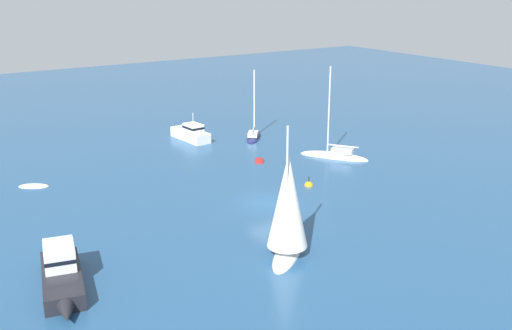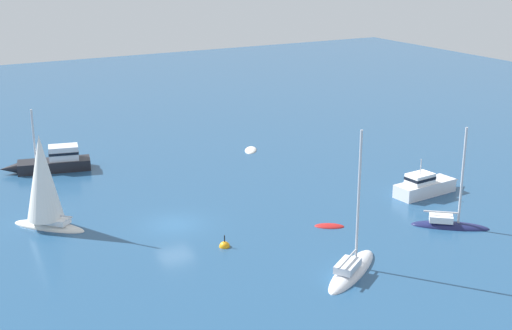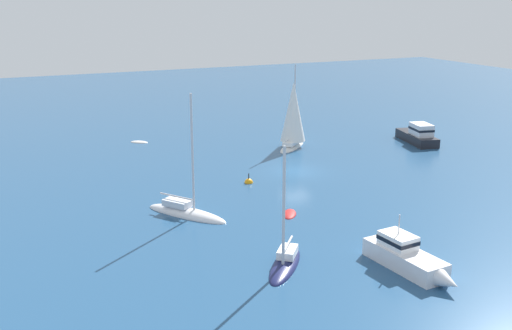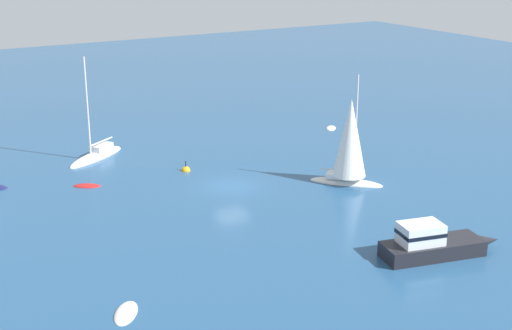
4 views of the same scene
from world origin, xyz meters
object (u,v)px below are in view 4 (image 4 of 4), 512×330
object	(u,v)px
dinghy	(87,186)
sloop_1	(350,144)
sloop	(96,156)
rib	(331,128)
channel_buoy	(186,171)
rib_1	(126,314)
launch	(433,243)

from	to	relation	value
dinghy	sloop_1	world-z (taller)	sloop_1
sloop	rib	xyz separation A→B (m)	(-2.35, -23.50, -0.15)
sloop_1	channel_buoy	bearing A→B (deg)	-176.40
rib	channel_buoy	size ratio (longest dim) A/B	1.79
sloop	sloop_1	bearing A→B (deg)	97.66
rib	dinghy	world-z (taller)	dinghy
sloop_1	channel_buoy	distance (m)	13.75
rib	sloop_1	bearing A→B (deg)	-170.81
rib_1	channel_buoy	distance (m)	23.43
launch	channel_buoy	world-z (taller)	launch
sloop	rib	bearing A→B (deg)	140.14
rib_1	launch	bearing A→B (deg)	113.90
sloop	channel_buoy	size ratio (longest dim) A/B	7.91
channel_buoy	launch	bearing A→B (deg)	-165.36
rib	rib_1	bearing A→B (deg)	169.18
dinghy	rib_1	size ratio (longest dim) A/B	0.84
launch	sloop_1	xyz separation A→B (m)	(13.24, -3.74, 2.37)
rib	dinghy	distance (m)	26.93
launch	dinghy	xyz separation A→B (m)	(22.92, 14.11, -0.84)
rib_1	channel_buoy	bearing A→B (deg)	179.84
launch	rib	size ratio (longest dim) A/B	3.71
dinghy	channel_buoy	xyz separation A→B (m)	(-0.39, -8.23, 0.00)
sloop	rib_1	bearing A→B (deg)	40.41
sloop	dinghy	world-z (taller)	sloop
sloop_1	rib_1	world-z (taller)	sloop_1
sloop	sloop_1	world-z (taller)	sloop
launch	dinghy	size ratio (longest dim) A/B	3.41
sloop	sloop_1	distance (m)	22.42
sloop	dinghy	bearing A→B (deg)	31.93
rib_1	sloop	bearing A→B (deg)	-162.97
rib	sloop_1	xyz separation A→B (m)	(-14.21, 8.69, 3.21)
launch	sloop_1	distance (m)	13.96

